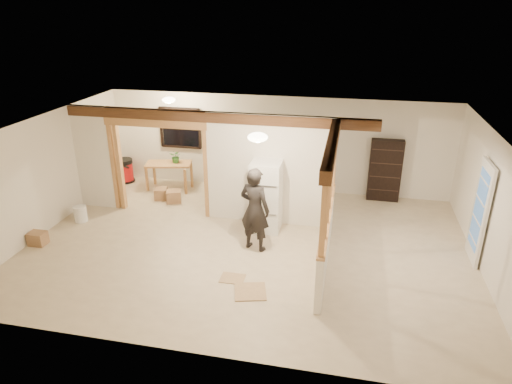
% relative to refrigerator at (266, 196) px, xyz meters
% --- Properties ---
extents(floor, '(9.00, 6.50, 0.01)m').
position_rel_refrigerator_xyz_m(floor, '(-0.21, -0.83, -0.79)').
color(floor, beige).
rests_on(floor, ground).
extents(ceiling, '(9.00, 6.50, 0.01)m').
position_rel_refrigerator_xyz_m(ceiling, '(-0.21, -0.83, 1.72)').
color(ceiling, white).
extents(wall_back, '(9.00, 0.01, 2.50)m').
position_rel_refrigerator_xyz_m(wall_back, '(-0.21, 2.42, 0.47)').
color(wall_back, silver).
rests_on(wall_back, floor).
extents(wall_front, '(9.00, 0.01, 2.50)m').
position_rel_refrigerator_xyz_m(wall_front, '(-0.21, -4.08, 0.47)').
color(wall_front, silver).
rests_on(wall_front, floor).
extents(wall_left, '(0.01, 6.50, 2.50)m').
position_rel_refrigerator_xyz_m(wall_left, '(-4.71, -0.83, 0.47)').
color(wall_left, silver).
rests_on(wall_left, floor).
extents(wall_right, '(0.01, 6.50, 2.50)m').
position_rel_refrigerator_xyz_m(wall_right, '(4.29, -0.83, 0.47)').
color(wall_right, silver).
rests_on(wall_right, floor).
extents(partition_left_stub, '(0.90, 0.12, 2.50)m').
position_rel_refrigerator_xyz_m(partition_left_stub, '(-4.26, 0.37, 0.47)').
color(partition_left_stub, silver).
rests_on(partition_left_stub, floor).
extents(partition_center, '(2.80, 0.12, 2.50)m').
position_rel_refrigerator_xyz_m(partition_center, '(-0.01, 0.37, 0.47)').
color(partition_center, silver).
rests_on(partition_center, floor).
extents(doorway_frame, '(2.46, 0.14, 2.20)m').
position_rel_refrigerator_xyz_m(doorway_frame, '(-2.61, 0.37, 0.32)').
color(doorway_frame, tan).
rests_on(doorway_frame, floor).
extents(header_beam_back, '(7.00, 0.18, 0.22)m').
position_rel_refrigerator_xyz_m(header_beam_back, '(-1.21, 0.37, 1.60)').
color(header_beam_back, '#51311B').
rests_on(header_beam_back, ceiling).
extents(header_beam_right, '(0.18, 3.30, 0.22)m').
position_rel_refrigerator_xyz_m(header_beam_right, '(1.39, -1.23, 1.60)').
color(header_beam_right, '#51311B').
rests_on(header_beam_right, ceiling).
extents(pony_wall, '(0.12, 3.20, 1.00)m').
position_rel_refrigerator_xyz_m(pony_wall, '(1.39, -1.23, -0.28)').
color(pony_wall, silver).
rests_on(pony_wall, floor).
extents(stud_partition, '(0.14, 3.20, 1.32)m').
position_rel_refrigerator_xyz_m(stud_partition, '(1.39, -1.23, 0.88)').
color(stud_partition, tan).
rests_on(stud_partition, pony_wall).
extents(window_back, '(1.12, 0.10, 1.10)m').
position_rel_refrigerator_xyz_m(window_back, '(-2.81, 2.34, 0.77)').
color(window_back, black).
rests_on(window_back, wall_back).
extents(french_door, '(0.12, 0.86, 2.00)m').
position_rel_refrigerator_xyz_m(french_door, '(4.21, -0.43, 0.22)').
color(french_door, white).
rests_on(french_door, floor).
extents(ceiling_dome_main, '(0.36, 0.36, 0.16)m').
position_rel_refrigerator_xyz_m(ceiling_dome_main, '(0.09, -1.33, 1.70)').
color(ceiling_dome_main, '#FFEABF').
rests_on(ceiling_dome_main, ceiling).
extents(ceiling_dome_util, '(0.32, 0.32, 0.14)m').
position_rel_refrigerator_xyz_m(ceiling_dome_util, '(-2.71, 1.47, 1.70)').
color(ceiling_dome_util, '#FFEABF').
rests_on(ceiling_dome_util, ceiling).
extents(hanging_bulb, '(0.07, 0.07, 0.07)m').
position_rel_refrigerator_xyz_m(hanging_bulb, '(-2.21, 0.77, 1.40)').
color(hanging_bulb, '#FFD88C').
rests_on(hanging_bulb, ceiling).
extents(refrigerator, '(0.64, 0.63, 1.57)m').
position_rel_refrigerator_xyz_m(refrigerator, '(0.00, 0.00, 0.00)').
color(refrigerator, silver).
rests_on(refrigerator, floor).
extents(woman, '(0.73, 0.59, 1.75)m').
position_rel_refrigerator_xyz_m(woman, '(-0.05, -0.92, 0.09)').
color(woman, black).
rests_on(woman, floor).
extents(work_table, '(1.28, 0.82, 0.74)m').
position_rel_refrigerator_xyz_m(work_table, '(-2.98, 1.75, -0.41)').
color(work_table, tan).
rests_on(work_table, floor).
extents(potted_plant, '(0.33, 0.29, 0.35)m').
position_rel_refrigerator_xyz_m(potted_plant, '(-2.77, 1.82, 0.13)').
color(potted_plant, '#215D24').
rests_on(potted_plant, work_table).
extents(shop_vac, '(0.58, 0.58, 0.67)m').
position_rel_refrigerator_xyz_m(shop_vac, '(-4.40, 2.00, -0.45)').
color(shop_vac, '#A00E10').
rests_on(shop_vac, floor).
extents(bookshelf, '(0.79, 0.26, 1.58)m').
position_rel_refrigerator_xyz_m(bookshelf, '(2.61, 2.22, 0.01)').
color(bookshelf, black).
rests_on(bookshelf, floor).
extents(bucket, '(0.30, 0.30, 0.37)m').
position_rel_refrigerator_xyz_m(bucket, '(-4.25, -0.52, -0.60)').
color(bucket, white).
rests_on(bucket, floor).
extents(box_util_a, '(0.44, 0.41, 0.30)m').
position_rel_refrigerator_xyz_m(box_util_a, '(-2.55, 0.95, -0.63)').
color(box_util_a, '#966D48').
rests_on(box_util_a, floor).
extents(box_util_b, '(0.38, 0.38, 0.29)m').
position_rel_refrigerator_xyz_m(box_util_b, '(-2.94, 1.06, -0.64)').
color(box_util_b, '#966D48').
rests_on(box_util_b, floor).
extents(box_front, '(0.34, 0.28, 0.28)m').
position_rel_refrigerator_xyz_m(box_front, '(-4.51, -1.70, -0.64)').
color(box_front, '#966D48').
rests_on(box_front, floor).
extents(floor_panel_near, '(0.67, 0.67, 0.02)m').
position_rel_refrigerator_xyz_m(floor_panel_near, '(0.19, -2.44, -0.77)').
color(floor_panel_near, tan).
rests_on(floor_panel_near, floor).
extents(floor_panel_far, '(0.44, 0.35, 0.01)m').
position_rel_refrigerator_xyz_m(floor_panel_far, '(-0.22, -2.10, -0.78)').
color(floor_panel_far, tan).
rests_on(floor_panel_far, floor).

